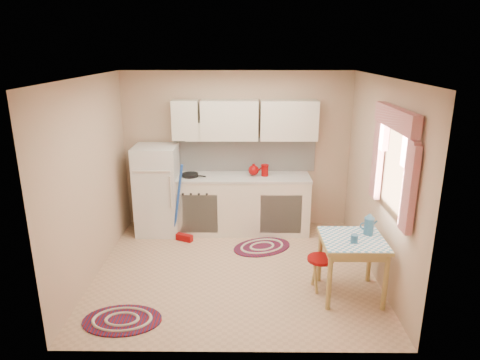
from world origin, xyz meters
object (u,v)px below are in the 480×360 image
Objects in this scene: base_cabinets at (237,205)px; stool at (320,273)px; fridge at (157,190)px; table at (351,267)px.

base_cabinets is 2.04m from stool.
fridge reaches higher than stool.
base_cabinets is at bearing 2.30° from fridge.
base_cabinets is 3.12× the size of table.
base_cabinets is 5.36× the size of stool.
base_cabinets reaches higher than table.
base_cabinets is 2.31m from table.
table reaches higher than stool.
base_cabinets is (1.25, 0.05, -0.26)m from fridge.
fridge reaches higher than base_cabinets.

